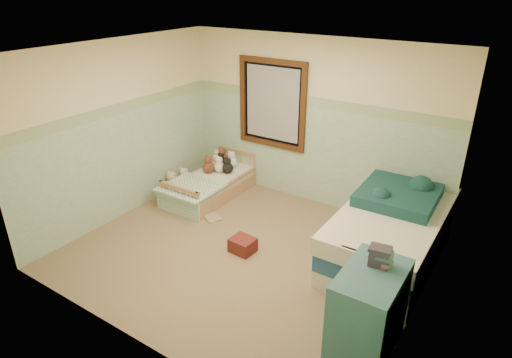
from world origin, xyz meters
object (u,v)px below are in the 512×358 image
Objects in this scene: toddler_bed_frame at (211,190)px; twin_bed_frame at (388,249)px; plush_floor_tan at (172,186)px; dresser at (368,310)px; plush_floor_cream at (185,181)px; floor_book at (212,218)px; red_pillow at (243,245)px.

toddler_bed_frame is 0.71× the size of twin_bed_frame.
dresser is at bearing -20.17° from plush_floor_tan.
floor_book is (1.05, -0.59, -0.10)m from plush_floor_cream.
twin_bed_frame is 2.59× the size of dresser.
floor_book is at bearing 158.10° from dresser.
dresser is (3.78, -1.39, 0.29)m from plush_floor_tan.
red_pillow is (-1.87, 0.65, -0.32)m from dresser.
red_pillow is 0.97m from floor_book.
plush_floor_tan is 4.04m from dresser.
twin_bed_frame is at bearing 100.19° from dresser.
plush_floor_cream is at bearing 177.96° from twin_bed_frame.
floor_book is (-0.86, 0.45, -0.08)m from red_pillow.
dresser reaches higher than plush_floor_tan.
twin_bed_frame is at bearing 37.94° from floor_book.
toddler_bed_frame is at bearing 0.04° from plush_floor_cream.
dresser is (3.78, -1.68, 0.30)m from plush_floor_cream.
plush_floor_cream is 0.86× the size of floor_book.
dresser reaches higher than plush_floor_cream.
toddler_bed_frame reaches higher than red_pillow.
plush_floor_cream is (-0.56, -0.00, 0.02)m from toddler_bed_frame.
toddler_bed_frame reaches higher than floor_book.
twin_bed_frame reaches higher than toddler_bed_frame.
plush_floor_cream reaches higher than toddler_bed_frame.
plush_floor_cream reaches higher than red_pillow.
dresser is 3.12× the size of floor_book.
plush_floor_tan reaches higher than floor_book.
red_pillow is (1.91, -0.74, -0.03)m from plush_floor_tan.
dresser is (0.28, -1.56, 0.31)m from twin_bed_frame.
floor_book is at bearing -29.20° from plush_floor_cream.
dresser is 2.97m from floor_book.
floor_book is (-2.45, -0.46, -0.10)m from twin_bed_frame.
toddler_bed_frame is 5.14× the size of red_pillow.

